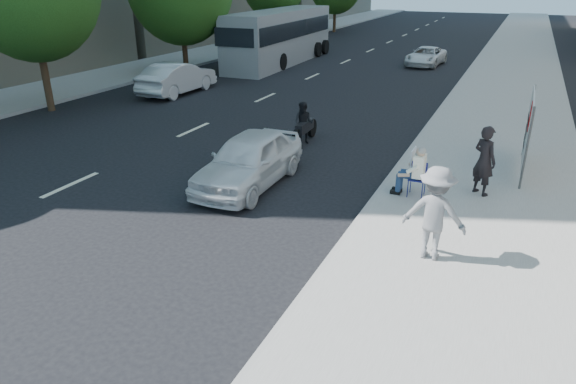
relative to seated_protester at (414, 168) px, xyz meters
The scene contains 12 objects.
ground 5.41m from the seated_protester, 115.37° to the right, with size 160.00×160.00×0.00m, color black.
near_sidewalk 15.29m from the seated_protester, 83.57° to the left, with size 5.00×120.00×0.15m, color gray.
far_sidewalk 24.36m from the seated_protester, 141.45° to the left, with size 4.50×120.00×0.15m, color gray.
seated_protester is the anchor object (origin of this frame).
jogger 3.15m from the seated_protester, 71.76° to the right, with size 1.23×0.71×1.90m, color gray.
pedestrian_woman 1.78m from the seated_protester, 26.96° to the left, with size 0.65×0.43×1.79m, color black.
protest_banner 3.98m from the seated_protester, 50.85° to the left, with size 0.08×3.06×2.20m.
white_sedan_near 4.35m from the seated_protester, 169.78° to the right, with size 1.71×4.24×1.44m, color white.
white_sedan_mid 15.48m from the seated_protester, 147.67° to the left, with size 1.59×4.56×1.50m, color silver.
white_sedan_far 22.07m from the seated_protester, 99.49° to the left, with size 1.90×4.12×1.14m, color white.
motorcycle 5.57m from the seated_protester, 142.36° to the left, with size 0.71×2.04×1.42m.
bus 22.70m from the seated_protester, 123.48° to the left, with size 2.93×12.12×3.30m.
Camera 1 is at (4.37, -7.48, 5.34)m, focal length 32.00 mm.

